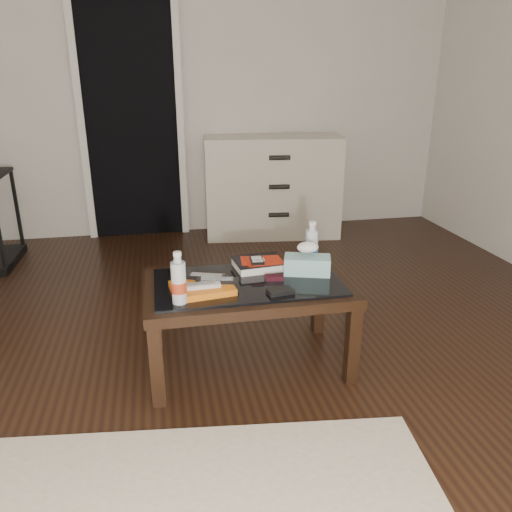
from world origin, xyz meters
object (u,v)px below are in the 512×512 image
Objects in this scene: water_bottle_right at (312,244)px; textbook at (258,264)px; dresser at (272,186)px; tissue_box at (307,265)px; coffee_table at (248,293)px; water_bottle_left at (179,278)px.

textbook is at bearing 178.17° from water_bottle_right.
water_bottle_right is at bearing -90.50° from dresser.
dresser is 5.00× the size of textbook.
dresser is 5.44× the size of tissue_box.
textbook is at bearing 61.45° from coffee_table.
tissue_box is at bearing 18.73° from water_bottle_left.
coffee_table is 0.80× the size of dresser.
water_bottle_left is at bearing -147.59° from textbook.
water_bottle_right is 0.14m from tissue_box.
water_bottle_left reaches higher than textbook.
textbook is 0.55m from water_bottle_left.
dresser reaches higher than textbook.
coffee_table is 0.34m from tissue_box.
coffee_table is at bearing -99.41° from dresser.
coffee_table is 4.35× the size of tissue_box.
tissue_box is (-0.31, -2.12, 0.06)m from dresser.
water_bottle_left is (-0.97, -2.34, 0.13)m from dresser.
tissue_box reaches higher than coffee_table.
coffee_table is 4.20× the size of water_bottle_left.
water_bottle_left is at bearing -105.64° from dresser.
textbook is 0.26m from tissue_box.
water_bottle_left is 0.78m from water_bottle_right.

